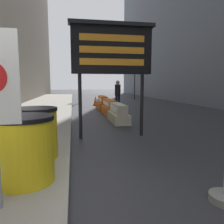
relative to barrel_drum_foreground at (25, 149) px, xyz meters
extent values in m
plane|color=#2D2D33|center=(0.60, -0.44, -0.64)|extent=(120.00, 120.00, 0.00)
cylinder|color=yellow|center=(0.00, 0.00, -0.03)|extent=(0.80, 0.80, 0.89)
cylinder|color=black|center=(0.00, 0.00, 0.44)|extent=(0.83, 0.83, 0.06)
cylinder|color=yellow|center=(-0.02, 1.05, -0.03)|extent=(0.80, 0.80, 0.89)
cylinder|color=black|center=(-0.02, 1.05, 0.44)|extent=(0.83, 0.83, 0.06)
cylinder|color=black|center=(0.88, 3.10, 0.28)|extent=(0.10, 0.10, 1.84)
cylinder|color=black|center=(2.71, 3.10, 0.28)|extent=(0.10, 0.10, 1.84)
cube|color=black|center=(1.80, 3.10, 1.85)|extent=(2.29, 0.24, 1.31)
cube|color=black|center=(1.80, 3.03, 2.55)|extent=(2.41, 0.34, 0.10)
cube|color=orange|center=(1.80, 2.97, 2.18)|extent=(1.83, 0.02, 0.18)
cube|color=orange|center=(1.80, 2.97, 1.85)|extent=(1.83, 0.02, 0.18)
cube|color=orange|center=(1.80, 2.97, 1.52)|extent=(1.83, 0.02, 0.18)
cube|color=beige|center=(2.51, 5.52, -0.46)|extent=(0.62, 1.85, 0.38)
cube|color=beige|center=(2.51, 5.52, -0.08)|extent=(0.37, 1.85, 0.38)
cube|color=white|center=(2.31, 5.52, -0.08)|extent=(0.02, 1.48, 0.19)
cube|color=orange|center=(2.51, 7.79, -0.45)|extent=(0.56, 2.17, 0.39)
cube|color=orange|center=(2.51, 7.79, -0.06)|extent=(0.34, 2.17, 0.39)
cube|color=white|center=(2.33, 7.79, -0.06)|extent=(0.02, 1.74, 0.19)
cube|color=orange|center=(2.51, 10.26, -0.44)|extent=(0.61, 1.89, 0.40)
cube|color=orange|center=(2.51, 10.26, -0.04)|extent=(0.36, 1.89, 0.40)
cube|color=white|center=(2.31, 10.26, -0.04)|extent=(0.02, 1.51, 0.20)
cube|color=black|center=(2.40, 12.10, -0.62)|extent=(0.32, 0.32, 0.04)
cone|color=orange|center=(2.40, 12.10, -0.34)|extent=(0.26, 0.26, 0.54)
cylinder|color=white|center=(2.40, 12.10, -0.31)|extent=(0.15, 0.15, 0.07)
cube|color=black|center=(3.25, 10.93, -0.62)|extent=(0.37, 0.37, 0.04)
cone|color=orange|center=(3.25, 10.93, -0.29)|extent=(0.30, 0.30, 0.62)
cylinder|color=white|center=(3.25, 10.93, -0.26)|extent=(0.17, 0.17, 0.09)
cube|color=black|center=(2.31, 12.77, -0.62)|extent=(0.39, 0.39, 0.04)
cone|color=orange|center=(2.31, 12.77, -0.28)|extent=(0.31, 0.31, 0.65)
cylinder|color=white|center=(2.31, 12.77, -0.24)|extent=(0.18, 0.18, 0.09)
cylinder|color=#2D2D30|center=(1.24, 14.71, 1.07)|extent=(0.12, 0.12, 3.42)
cube|color=#23281E|center=(1.24, 14.55, 2.36)|extent=(0.28, 0.28, 0.84)
sphere|color=#360605|center=(1.24, 14.40, 2.64)|extent=(0.15, 0.15, 0.15)
sphere|color=gold|center=(1.24, 14.40, 2.36)|extent=(0.15, 0.15, 0.15)
sphere|color=black|center=(1.24, 14.40, 2.08)|extent=(0.15, 0.15, 0.15)
cylinder|color=#2D2D30|center=(6.88, 18.36, 1.38)|extent=(0.12, 0.12, 4.04)
cube|color=#23281E|center=(6.88, 18.20, 2.98)|extent=(0.28, 0.28, 0.84)
sphere|color=red|center=(6.88, 18.05, 3.26)|extent=(0.15, 0.15, 0.15)
sphere|color=#392C06|center=(6.88, 18.05, 2.98)|extent=(0.15, 0.15, 0.15)
sphere|color=black|center=(6.88, 18.05, 2.70)|extent=(0.15, 0.15, 0.15)
cylinder|color=#23283D|center=(3.28, 9.79, -0.22)|extent=(0.14, 0.14, 0.86)
cylinder|color=#23283D|center=(3.44, 9.79, -0.22)|extent=(0.14, 0.14, 0.86)
cube|color=black|center=(3.36, 9.79, 0.55)|extent=(0.42, 0.53, 0.68)
sphere|color=tan|center=(3.36, 9.79, 1.01)|extent=(0.24, 0.24, 0.24)
camera|label=1|loc=(0.68, -3.16, 0.91)|focal=35.00mm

